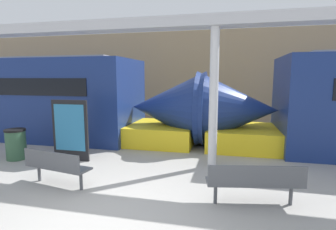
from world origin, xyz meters
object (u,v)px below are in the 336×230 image
trash_bin (16,144)px  support_column_near (214,99)px  bench_far (255,181)px  poster_board (70,130)px  train_right (4,99)px  bench_near (56,165)px

trash_bin → support_column_near: bearing=6.1°
bench_far → poster_board: bearing=150.3°
train_right → poster_board: train_right is taller
support_column_near → bench_near: bearing=-147.5°
train_right → support_column_near: (9.00, -2.36, 0.33)m
bench_near → support_column_near: support_column_near is taller
bench_near → poster_board: poster_board is taller
bench_far → trash_bin: (-6.64, 1.45, -0.05)m
train_right → support_column_near: size_ratio=4.62×
trash_bin → bench_near: bearing=-31.5°
train_right → support_column_near: support_column_near is taller
train_right → bench_far: bearing=-24.0°
bench_near → support_column_near: size_ratio=0.44×
poster_board → trash_bin: bearing=-170.6°
train_right → support_column_near: 9.31m
train_right → trash_bin: bearing=-42.2°
poster_board → support_column_near: (4.07, 0.34, 0.94)m
train_right → bench_near: 7.31m
train_right → support_column_near: bearing=-14.7°
train_right → bench_near: size_ratio=10.52×
train_right → trash_bin: 4.54m
bench_near → bench_far: bearing=11.1°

